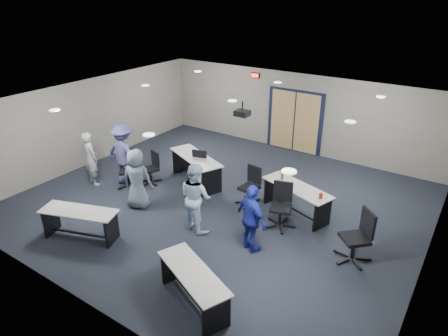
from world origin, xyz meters
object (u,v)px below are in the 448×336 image
Objects in this scene: table_back_right at (296,195)px; table_back_left at (196,165)px; person_lightblue at (196,197)px; table_front_right at (193,282)px; chair_back_c at (249,187)px; chair_loose_left at (128,169)px; chair_back_d at (281,206)px; chair_back_a at (150,168)px; person_back at (124,153)px; person_plaid at (137,179)px; table_front_left at (80,219)px; chair_loose_right at (355,237)px; person_navy at (252,219)px; chair_back_b at (197,170)px; person_gray at (91,158)px.

table_back_left is at bearing -161.58° from table_back_right.
table_front_right is at bearing 143.92° from person_lightblue.
table_back_left is at bearing 179.62° from chair_back_c.
table_back_right is 1.89× the size of chair_loose_left.
chair_back_d is 4.61m from chair_loose_left.
table_back_right is at bearing 27.24° from chair_back_a.
table_front_right is 1.01× the size of person_back.
person_lightblue is (-0.45, -1.68, 0.32)m from chair_back_c.
person_plaid is (-3.50, -1.20, 0.25)m from chair_back_d.
person_plaid is 0.95× the size of person_lightblue.
table_front_left is 1.59× the size of chair_loose_right.
person_plaid is at bearing 23.26° from person_navy.
chair_back_b reaches higher than table_front_right.
chair_loose_left is 0.67× the size of person_navy.
person_plaid is at bearing -178.30° from chair_back_d.
person_gray is at bearing -178.63° from table_front_right.
table_back_left is at bearing -9.74° from person_navy.
table_back_left is 1.93× the size of chair_back_d.
chair_back_d reaches higher than chair_back_c.
chair_loose_left reaches higher than table_back_right.
person_lightblue is (3.94, -0.18, 0.04)m from person_gray.
chair_loose_left is (-4.58, -0.53, -0.02)m from chair_back_d.
person_plaid is (2.06, -0.21, 0.00)m from person_gray.
table_back_right is (3.18, -0.00, -0.03)m from table_back_left.
chair_loose_right is at bearing 176.20° from person_back.
person_lightblue is (-1.62, -1.17, 0.29)m from chair_back_d.
person_plaid is 1.58m from person_back.
chair_back_a is at bearing 82.87° from table_front_left.
table_front_right is at bearing -74.31° from table_back_right.
table_front_left is 3.75m from table_back_left.
person_gray is (-1.99, 1.98, 0.32)m from table_front_left.
chair_back_b is at bearing 151.80° from chair_back_d.
person_plaid is at bearing 144.23° from person_back.
chair_back_b is (-2.80, 3.76, 0.03)m from table_front_right.
chair_back_a is at bearing -163.45° from chair_back_c.
chair_back_c is at bearing -34.83° from person_navy.
person_navy is at bearing -51.37° from chair_back_c.
chair_back_c is (-1.04, 3.71, 0.03)m from table_front_right.
table_back_right is 1.19× the size of person_lightblue.
chair_back_a is 6.09m from chair_loose_right.
person_navy reaches higher than chair_back_d.
table_back_right is 5.90m from person_gray.
chair_back_c is (1.76, -0.05, -0.00)m from chair_back_b.
table_back_left is 1.34× the size of person_navy.
chair_loose_left is (-4.45, 2.66, 0.04)m from table_front_right.
table_back_left is 1.82× the size of chair_loose_right.
person_plaid is (-5.36, -0.89, 0.22)m from chair_loose_right.
chair_loose_right is at bearing -12.10° from table_back_right.
person_gray is (-7.42, -0.68, 0.22)m from chair_loose_right.
person_navy reaches higher than chair_loose_left.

